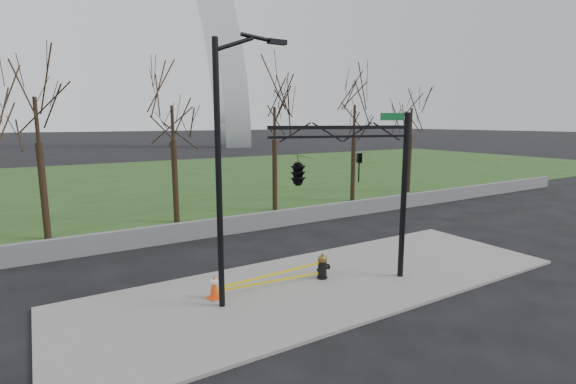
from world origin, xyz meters
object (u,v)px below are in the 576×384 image
fire_hydrant (323,267)px  street_light (225,156)px  traffic_signal_mast (320,169)px  traffic_cone (214,286)px

fire_hydrant → street_light: (-3.76, -0.25, 4.17)m
traffic_signal_mast → street_light: bearing=-173.1°
street_light → traffic_signal_mast: 3.23m
traffic_cone → traffic_signal_mast: (3.38, -1.00, 3.65)m
traffic_signal_mast → fire_hydrant: bearing=57.3°
street_light → traffic_signal_mast: size_ratio=1.37×
traffic_cone → street_light: bearing=-72.2°
traffic_cone → street_light: size_ratio=0.10×
street_light → traffic_signal_mast: bearing=-6.6°
traffic_cone → street_light: 4.26m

